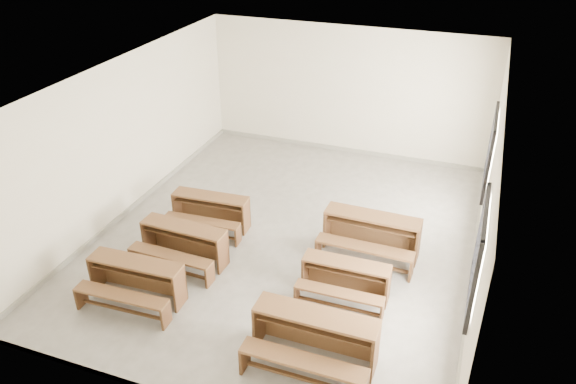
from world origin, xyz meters
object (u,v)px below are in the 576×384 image
(desk_set_1, at_px, (183,241))
(desk_set_4, at_px, (345,277))
(desk_set_0, at_px, (135,278))
(desk_set_3, at_px, (314,335))
(desk_set_5, at_px, (371,232))
(desk_set_2, at_px, (210,209))

(desk_set_1, distance_m, desk_set_4, 3.02)
(desk_set_1, bearing_deg, desk_set_0, -97.47)
(desk_set_3, bearing_deg, desk_set_0, 174.67)
(desk_set_5, bearing_deg, desk_set_3, -92.05)
(desk_set_0, distance_m, desk_set_1, 1.23)
(desk_set_1, xyz_separation_m, desk_set_2, (-0.07, 1.21, -0.02))
(desk_set_1, distance_m, desk_set_2, 1.21)
(desk_set_2, xyz_separation_m, desk_set_4, (3.09, -1.17, -0.02))
(desk_set_2, height_order, desk_set_4, desk_set_2)
(desk_set_4, bearing_deg, desk_set_5, 84.20)
(desk_set_2, height_order, desk_set_3, desk_set_3)
(desk_set_2, bearing_deg, desk_set_1, -89.97)
(desk_set_3, distance_m, desk_set_5, 2.92)
(desk_set_3, bearing_deg, desk_set_4, 88.60)
(desk_set_0, distance_m, desk_set_2, 2.42)
(desk_set_0, relative_size, desk_set_1, 1.00)
(desk_set_4, bearing_deg, desk_set_1, -179.88)
(desk_set_4, bearing_deg, desk_set_0, -159.47)
(desk_set_2, distance_m, desk_set_4, 3.30)
(desk_set_3, xyz_separation_m, desk_set_4, (0.04, 1.56, -0.09))
(desk_set_0, xyz_separation_m, desk_set_5, (3.35, 2.61, 0.04))
(desk_set_0, height_order, desk_set_1, same)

